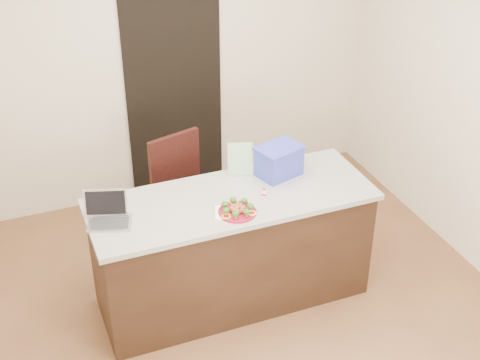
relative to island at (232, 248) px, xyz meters
name	(u,v)px	position (x,y,z in m)	size (l,w,h in m)	color
ground	(245,316)	(0.00, -0.25, -0.46)	(4.00, 4.00, 0.00)	brown
room_shell	(245,123)	(0.00, -0.25, 1.16)	(4.00, 4.00, 4.00)	white
doorway	(174,94)	(0.10, 1.73, 0.54)	(0.90, 0.02, 2.00)	black
island	(232,248)	(0.00, 0.00, 0.00)	(2.06, 0.76, 0.92)	black
plate	(237,212)	(-0.04, -0.20, 0.47)	(0.26, 0.26, 0.02)	maroon
meatballs	(237,209)	(-0.04, -0.21, 0.49)	(0.10, 0.10, 0.04)	brown
broccoli	(237,207)	(-0.04, -0.20, 0.51)	(0.22, 0.22, 0.04)	#204512
pepper_rings	(237,211)	(-0.04, -0.20, 0.48)	(0.24, 0.23, 0.01)	#FFF91A
napkin	(228,212)	(-0.10, -0.18, 0.46)	(0.17, 0.17, 0.01)	white
fork	(225,212)	(-0.12, -0.17, 0.47)	(0.03, 0.14, 0.00)	#AAAAAE
knife	(233,212)	(-0.07, -0.20, 0.47)	(0.08, 0.21, 0.01)	white
yogurt_bottle	(264,194)	(0.21, -0.08, 0.49)	(0.03, 0.03, 0.07)	white
laptop	(108,213)	(-0.88, 0.03, 0.51)	(0.34, 0.31, 0.21)	#B6B5BA
leaflet	(240,159)	(0.17, 0.27, 0.59)	(0.18, 0.00, 0.26)	silver
blue_box	(279,161)	(0.44, 0.16, 0.58)	(0.38, 0.32, 0.24)	#2E36A7
chair	(180,190)	(-0.18, 0.73, 0.13)	(0.57, 0.58, 1.05)	black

